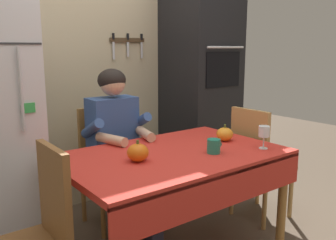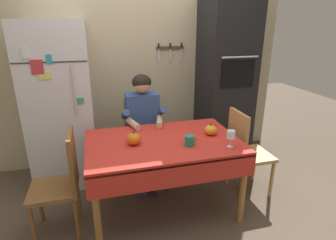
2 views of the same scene
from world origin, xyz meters
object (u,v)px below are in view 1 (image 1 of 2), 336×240
object	(u,v)px
dining_table	(175,166)
wine_glass	(264,132)
chair_right_side	(257,159)
pumpkin_medium	(138,152)
chair_left_side	(36,233)
wall_oven	(200,83)
chair_behind_person	(106,160)
coffee_mug	(214,146)
pumpkin_large	(225,134)
seated_person	(117,137)

from	to	relation	value
dining_table	wine_glass	bearing A→B (deg)	-26.96
chair_right_side	wine_glass	world-z (taller)	chair_right_side
chair_right_side	wine_glass	size ratio (longest dim) A/B	6.05
chair_right_side	pumpkin_medium	xyz separation A→B (m)	(-1.18, -0.07, 0.28)
chair_left_side	wall_oven	bearing A→B (deg)	26.53
chair_left_side	wine_glass	size ratio (longest dim) A/B	6.05
dining_table	pumpkin_medium	distance (m)	0.31
chair_left_side	chair_right_side	bearing A→B (deg)	3.93
chair_behind_person	wine_glass	xyz separation A→B (m)	(0.61, -1.06, 0.34)
coffee_mug	pumpkin_large	size ratio (longest dim) A/B	0.94
dining_table	chair_behind_person	distance (m)	0.81
pumpkin_medium	wine_glass	bearing A→B (deg)	-18.86
seated_person	pumpkin_medium	size ratio (longest dim) A/B	9.67
seated_person	pumpkin_medium	xyz separation A→B (m)	(-0.20, -0.60, 0.06)
dining_table	chair_behind_person	bearing A→B (deg)	95.39
chair_left_side	pumpkin_large	distance (m)	1.41
dining_table	chair_right_side	world-z (taller)	chair_right_side
wall_oven	chair_behind_person	size ratio (longest dim) A/B	2.26
dining_table	coffee_mug	bearing A→B (deg)	-36.11
dining_table	chair_right_side	xyz separation A→B (m)	(0.90, 0.07, -0.14)
dining_table	pumpkin_large	bearing A→B (deg)	3.62
dining_table	chair_right_side	bearing A→B (deg)	4.63
chair_right_side	wine_glass	distance (m)	0.61
chair_behind_person	pumpkin_medium	world-z (taller)	chair_behind_person
seated_person	pumpkin_large	distance (m)	0.80
chair_right_side	pumpkin_large	bearing A→B (deg)	-174.24
chair_right_side	coffee_mug	xyz separation A→B (m)	(-0.70, -0.22, 0.27)
pumpkin_medium	coffee_mug	bearing A→B (deg)	-17.58
pumpkin_large	wall_oven	bearing A→B (deg)	57.31
chair_behind_person	seated_person	xyz separation A→B (m)	(0.00, -0.19, 0.23)
chair_behind_person	chair_right_side	world-z (taller)	same
wall_oven	pumpkin_medium	world-z (taller)	wall_oven
chair_left_side	pumpkin_medium	bearing A→B (deg)	5.10
dining_table	coffee_mug	distance (m)	0.28
wall_oven	wine_glass	world-z (taller)	wall_oven
wine_glass	seated_person	bearing A→B (deg)	124.74
chair_behind_person	seated_person	world-z (taller)	seated_person
chair_left_side	pumpkin_large	world-z (taller)	chair_left_side
chair_behind_person	pumpkin_large	bearing A→B (deg)	-54.10
chair_left_side	pumpkin_large	size ratio (longest dim) A/B	7.75
seated_person	chair_left_side	distance (m)	1.08
wine_glass	chair_behind_person	bearing A→B (deg)	119.69
chair_left_side	dining_table	bearing A→B (deg)	3.24
seated_person	coffee_mug	xyz separation A→B (m)	(0.27, -0.75, 0.05)
seated_person	chair_left_side	world-z (taller)	seated_person
dining_table	chair_left_side	xyz separation A→B (m)	(-0.90, -0.05, -0.14)
dining_table	chair_left_side	distance (m)	0.91
wine_glass	coffee_mug	bearing A→B (deg)	159.36
seated_person	pumpkin_large	size ratio (longest dim) A/B	10.37
dining_table	seated_person	distance (m)	0.61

